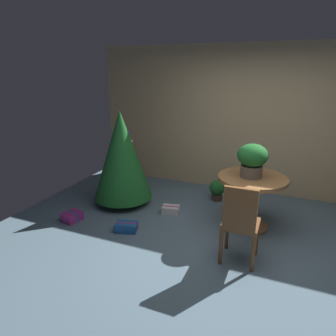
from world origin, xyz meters
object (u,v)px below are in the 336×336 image
(gift_box_blue, at_px, (126,227))
(round_dining_table, at_px, (251,192))
(gift_box_cream, at_px, (171,210))
(wooden_chair_near, at_px, (240,221))
(potted_plant, at_px, (217,189))
(holiday_tree, at_px, (122,155))
(flower_vase, at_px, (252,158))
(gift_box_purple, at_px, (72,216))

(gift_box_blue, bearing_deg, round_dining_table, 26.15)
(round_dining_table, height_order, gift_box_blue, round_dining_table)
(gift_box_cream, bearing_deg, round_dining_table, 0.97)
(wooden_chair_near, relative_size, gift_box_blue, 2.90)
(gift_box_cream, bearing_deg, potted_plant, 54.73)
(holiday_tree, height_order, gift_box_blue, holiday_tree)
(round_dining_table, height_order, flower_vase, flower_vase)
(flower_vase, relative_size, potted_plant, 1.26)
(round_dining_table, bearing_deg, potted_plant, 130.56)
(wooden_chair_near, height_order, holiday_tree, holiday_tree)
(round_dining_table, relative_size, gift_box_cream, 3.19)
(wooden_chair_near, bearing_deg, potted_plant, 111.25)
(flower_vase, relative_size, gift_box_purple, 1.56)
(wooden_chair_near, height_order, gift_box_cream, wooden_chair_near)
(holiday_tree, bearing_deg, gift_box_blue, -57.54)
(flower_vase, xyz_separation_m, wooden_chair_near, (0.03, -0.90, -0.48))
(holiday_tree, bearing_deg, potted_plant, 25.97)
(round_dining_table, xyz_separation_m, wooden_chair_near, (0.00, -0.91, 0.00))
(potted_plant, bearing_deg, holiday_tree, -154.03)
(round_dining_table, bearing_deg, flower_vase, -165.20)
(holiday_tree, height_order, gift_box_purple, holiday_tree)
(gift_box_blue, relative_size, gift_box_purple, 1.15)
(gift_box_cream, bearing_deg, flower_vase, 0.66)
(gift_box_purple, distance_m, potted_plant, 2.41)
(round_dining_table, relative_size, potted_plant, 2.59)
(round_dining_table, xyz_separation_m, gift_box_purple, (-2.48, -0.81, -0.48))
(wooden_chair_near, bearing_deg, round_dining_table, 90.00)
(round_dining_table, distance_m, potted_plant, 1.06)
(holiday_tree, xyz_separation_m, gift_box_cream, (0.89, -0.08, -0.78))
(round_dining_table, distance_m, gift_box_blue, 1.81)
(holiday_tree, bearing_deg, gift_box_purple, -113.63)
(wooden_chair_near, height_order, potted_plant, wooden_chair_near)
(gift_box_cream, xyz_separation_m, gift_box_purple, (-1.27, -0.79, 0.01))
(gift_box_blue, height_order, gift_box_purple, gift_box_purple)
(flower_vase, xyz_separation_m, gift_box_purple, (-2.45, -0.81, -0.96))
(gift_box_blue, relative_size, gift_box_cream, 1.14)
(holiday_tree, bearing_deg, round_dining_table, -1.50)
(gift_box_blue, bearing_deg, gift_box_cream, 63.81)
(gift_box_cream, relative_size, potted_plant, 0.81)
(wooden_chair_near, bearing_deg, gift_box_cream, 143.41)
(round_dining_table, distance_m, gift_box_purple, 2.65)
(gift_box_blue, bearing_deg, wooden_chair_near, -5.14)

